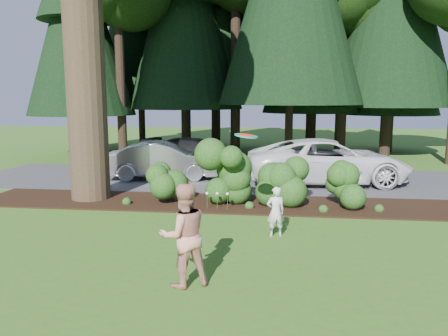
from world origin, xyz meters
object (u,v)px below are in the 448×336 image
car_white_suv (328,161)px  child (276,212)px  car_silver_wagon (163,160)px  car_dark_suv (197,154)px  adult (184,235)px  frisbee (246,136)px

car_white_suv → child: car_white_suv is taller
car_silver_wagon → car_dark_suv: 2.75m
adult → child: bearing=-146.4°
car_dark_suv → car_silver_wagon: bearing=170.0°
car_white_suv → frisbee: (-2.67, -6.83, 1.52)m
frisbee → car_dark_suv: bearing=107.1°
car_silver_wagon → car_white_suv: bearing=-99.5°
car_silver_wagon → car_white_suv: size_ratio=0.74×
child → frisbee: frisbee is taller
car_white_suv → car_dark_suv: bearing=57.0°
car_white_suv → frisbee: size_ratio=11.13×
car_silver_wagon → child: (4.58, -6.97, -0.17)m
car_silver_wagon → car_dark_suv: size_ratio=0.92×
car_dark_suv → child: size_ratio=4.06×
car_silver_wagon → adult: size_ratio=2.48×
car_white_suv → frisbee: frisbee is taller
car_white_suv → adult: adult is taller
car_white_suv → child: (-1.96, -6.79, -0.28)m
car_silver_wagon → adult: adult is taller
child → car_white_suv: bearing=-122.4°
car_silver_wagon → adult: 10.41m
car_silver_wagon → frisbee: (3.86, -7.01, 1.63)m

